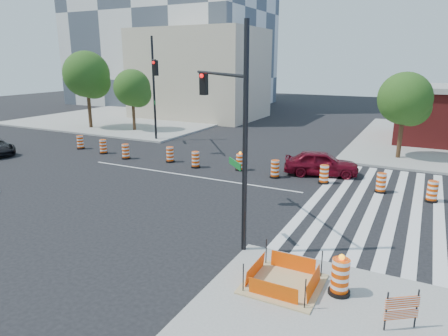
{
  "coord_description": "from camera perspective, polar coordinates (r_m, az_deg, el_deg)",
  "views": [
    {
      "loc": [
        12.22,
        -19.17,
        6.6
      ],
      "look_at": [
        3.51,
        -2.11,
        1.4
      ],
      "focal_mm": 32.0,
      "sensor_mm": 36.0,
      "label": 1
    }
  ],
  "objects": [
    {
      "name": "median_drum_1",
      "position": [
        30.31,
        -16.87,
        2.88
      ],
      "size": [
        0.6,
        0.6,
        1.02
      ],
      "color": "black",
      "rests_on": "ground"
    },
    {
      "name": "lane_centerline",
      "position": [
        23.67,
        -5.25,
        -1.05
      ],
      "size": [
        14.0,
        0.12,
        0.01
      ],
      "primitive_type": "cube",
      "color": "silver",
      "rests_on": "ground"
    },
    {
      "name": "pit_drum",
      "position": [
        12.13,
        16.24,
        -14.79
      ],
      "size": [
        0.63,
        0.63,
        1.23
      ],
      "color": "black",
      "rests_on": "ground"
    },
    {
      "name": "median_drum_0",
      "position": [
        32.48,
        -19.83,
        3.42
      ],
      "size": [
        0.6,
        0.6,
        1.02
      ],
      "color": "black",
      "rests_on": "ground"
    },
    {
      "name": "sidewalk_nw",
      "position": [
        48.35,
        -12.05,
        7.1
      ],
      "size": [
        22.0,
        22.0,
        0.15
      ],
      "primitive_type": "cube",
      "color": "gray",
      "rests_on": "ground"
    },
    {
      "name": "barricade",
      "position": [
        11.22,
        24.05,
        -17.82
      ],
      "size": [
        0.76,
        0.55,
        1.06
      ],
      "rotation": [
        0.0,
        0.0,
        0.62
      ],
      "color": "#E74404",
      "rests_on": "ground"
    },
    {
      "name": "tree_north_b",
      "position": [
        38.76,
        -12.9,
        10.81
      ],
      "size": [
        3.42,
        3.42,
        5.81
      ],
      "color": "#382314",
      "rests_on": "ground"
    },
    {
      "name": "tree_north_c",
      "position": [
        29.27,
        24.44,
        8.65
      ],
      "size": [
        3.46,
        3.46,
        5.88
      ],
      "color": "#382314",
      "rests_on": "ground"
    },
    {
      "name": "crosswalk_east",
      "position": [
        20.31,
        22.01,
        -4.91
      ],
      "size": [
        6.75,
        13.5,
        0.01
      ],
      "color": "silver",
      "rests_on": "ground"
    },
    {
      "name": "median_drum_8",
      "position": [
        21.97,
        21.52,
        -2.08
      ],
      "size": [
        0.6,
        0.6,
        1.02
      ],
      "color": "black",
      "rests_on": "ground"
    },
    {
      "name": "median_drum_3",
      "position": [
        26.82,
        -7.71,
        1.86
      ],
      "size": [
        0.6,
        0.6,
        1.02
      ],
      "color": "black",
      "rests_on": "ground"
    },
    {
      "name": "red_coupe",
      "position": [
        24.18,
        13.7,
        0.7
      ],
      "size": [
        4.6,
        2.86,
        1.46
      ],
      "primitive_type": "imported",
      "rotation": [
        0.0,
        0.0,
        1.85
      ],
      "color": "#590715",
      "rests_on": "ground"
    },
    {
      "name": "median_drum_4",
      "position": [
        25.26,
        -4.08,
        1.13
      ],
      "size": [
        0.6,
        0.6,
        1.02
      ],
      "color": "black",
      "rests_on": "ground"
    },
    {
      "name": "beige_midrise",
      "position": [
        47.79,
        -3.52,
        13.24
      ],
      "size": [
        14.0,
        10.0,
        10.0
      ],
      "primitive_type": "cube",
      "color": "#C5B497",
      "rests_on": "ground"
    },
    {
      "name": "median_drum_9",
      "position": [
        21.58,
        27.6,
        -3.07
      ],
      "size": [
        0.6,
        0.6,
        1.02
      ],
      "color": "black",
      "rests_on": "ground"
    },
    {
      "name": "median_drum_2",
      "position": [
        28.27,
        -13.86,
        2.24
      ],
      "size": [
        0.6,
        0.6,
        1.02
      ],
      "color": "black",
      "rests_on": "ground"
    },
    {
      "name": "signal_pole_se",
      "position": [
        14.48,
        0.72,
        7.68
      ],
      "size": [
        4.24,
        4.14,
        7.67
      ],
      "rotation": [
        0.0,
        0.0,
        2.37
      ],
      "color": "black",
      "rests_on": "ground"
    },
    {
      "name": "excavation_pit",
      "position": [
        12.43,
        8.46,
        -15.86
      ],
      "size": [
        2.2,
        2.2,
        0.9
      ],
      "color": "tan",
      "rests_on": "ground"
    },
    {
      "name": "tree_north_a",
      "position": [
        41.43,
        -18.94,
        12.2
      ],
      "size": [
        4.39,
        4.39,
        7.47
      ],
      "color": "#382314",
      "rests_on": "ground"
    },
    {
      "name": "median_drum_6",
      "position": [
        23.22,
        7.3,
        -0.22
      ],
      "size": [
        0.6,
        0.6,
        1.02
      ],
      "color": "black",
      "rests_on": "ground"
    },
    {
      "name": "ground",
      "position": [
        23.67,
        -5.25,
        -1.07
      ],
      "size": [
        120.0,
        120.0,
        0.0
      ],
      "primitive_type": "plane",
      "color": "black",
      "rests_on": "ground"
    },
    {
      "name": "median_drum_7",
      "position": [
        22.63,
        14.1,
        -0.97
      ],
      "size": [
        0.6,
        0.6,
        1.02
      ],
      "color": "black",
      "rests_on": "ground"
    },
    {
      "name": "signal_pole_nw",
      "position": [
        32.07,
        -9.95,
        12.26
      ],
      "size": [
        4.01,
        5.01,
        8.3
      ],
      "rotation": [
        0.0,
        0.0,
        -0.9
      ],
      "color": "black",
      "rests_on": "ground"
    },
    {
      "name": "median_drum_5",
      "position": [
        24.61,
        2.31,
        0.8
      ],
      "size": [
        0.6,
        0.6,
        1.18
      ],
      "color": "black",
      "rests_on": "ground"
    }
  ]
}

